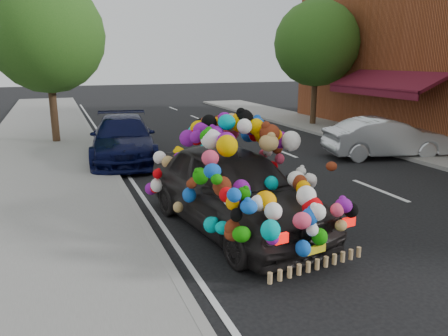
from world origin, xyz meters
The scene contains 10 objects.
ground centered at (0.00, 0.00, 0.00)m, with size 100.00×100.00×0.00m, color black.
sidewalk centered at (-4.30, 0.00, 0.06)m, with size 4.00×60.00×0.12m, color gray.
kerb centered at (-2.35, 0.00, 0.07)m, with size 0.15×60.00×0.13m, color gray.
footpath_far centered at (8.20, 3.00, 0.06)m, with size 3.00×40.00×0.12m, color gray.
lane_markings centered at (3.60, 0.00, 0.01)m, with size 6.00×50.00×0.01m, color silver, non-canonical shape.
tree_near_sidewalk centered at (-3.80, 9.50, 4.02)m, with size 4.20×4.20×6.13m.
tree_far_b centered at (8.00, 10.00, 3.89)m, with size 4.00×4.00×5.90m.
plush_art_car centered at (-0.74, -0.97, 1.15)m, with size 2.92×5.13×2.24m.
navy_sedan centered at (-1.80, 5.73, 0.70)m, with size 1.97×4.84×1.40m, color black.
silver_hatchback centered at (6.35, 3.03, 0.66)m, with size 1.39×3.98×1.31m, color silver.
Camera 1 is at (-3.77, -8.29, 3.16)m, focal length 35.00 mm.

